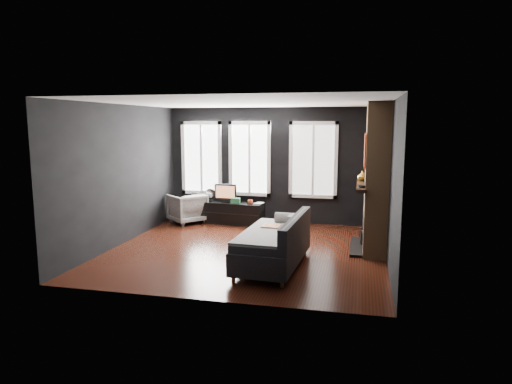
% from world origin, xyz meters
% --- Properties ---
extents(floor, '(5.00, 5.00, 0.00)m').
position_xyz_m(floor, '(0.00, 0.00, 0.00)').
color(floor, black).
rests_on(floor, ground).
extents(ceiling, '(5.00, 5.00, 0.00)m').
position_xyz_m(ceiling, '(0.00, 0.00, 2.70)').
color(ceiling, white).
rests_on(ceiling, ground).
extents(wall_back, '(5.00, 0.02, 2.70)m').
position_xyz_m(wall_back, '(0.00, 2.50, 1.35)').
color(wall_back, black).
rests_on(wall_back, ground).
extents(wall_left, '(0.02, 5.00, 2.70)m').
position_xyz_m(wall_left, '(-2.50, 0.00, 1.35)').
color(wall_left, black).
rests_on(wall_left, ground).
extents(wall_right, '(0.02, 5.00, 2.70)m').
position_xyz_m(wall_right, '(2.50, 0.00, 1.35)').
color(wall_right, black).
rests_on(wall_right, ground).
extents(windows, '(4.00, 0.16, 1.76)m').
position_xyz_m(windows, '(-0.45, 2.46, 2.38)').
color(windows, white).
rests_on(windows, wall_back).
extents(fireplace, '(0.70, 1.62, 2.70)m').
position_xyz_m(fireplace, '(2.30, 0.60, 1.35)').
color(fireplace, '#93724C').
rests_on(fireplace, floor).
extents(sofa, '(1.12, 2.06, 0.86)m').
position_xyz_m(sofa, '(0.65, -0.87, 0.43)').
color(sofa, '#232426').
rests_on(sofa, floor).
extents(stripe_pillow, '(0.13, 0.34, 0.33)m').
position_xyz_m(stripe_pillow, '(0.89, -0.42, 0.62)').
color(stripe_pillow, gray).
rests_on(stripe_pillow, sofa).
extents(armchair, '(1.01, 1.02, 0.77)m').
position_xyz_m(armchair, '(-1.95, 1.95, 0.38)').
color(armchair, silver).
rests_on(armchair, floor).
extents(media_console, '(1.50, 0.60, 0.50)m').
position_xyz_m(media_console, '(-0.88, 2.10, 0.25)').
color(media_console, black).
rests_on(media_console, floor).
extents(monitor, '(0.54, 0.13, 0.48)m').
position_xyz_m(monitor, '(-1.06, 2.15, 0.74)').
color(monitor, black).
rests_on(monitor, media_console).
extents(desk_fan, '(0.24, 0.24, 0.31)m').
position_xyz_m(desk_fan, '(-1.44, 2.18, 0.66)').
color(desk_fan, '#9E9E9E').
rests_on(desk_fan, media_console).
extents(mug, '(0.13, 0.11, 0.12)m').
position_xyz_m(mug, '(-0.43, 2.02, 0.56)').
color(mug, red).
rests_on(mug, media_console).
extents(book, '(0.17, 0.07, 0.24)m').
position_xyz_m(book, '(-0.32, 2.13, 0.62)').
color(book, '#A7A085').
rests_on(book, media_console).
extents(storage_box, '(0.22, 0.16, 0.12)m').
position_xyz_m(storage_box, '(-0.79, 2.05, 0.56)').
color(storage_box, '#29653C').
rests_on(storage_box, media_console).
extents(mantel_vase, '(0.23, 0.24, 0.18)m').
position_xyz_m(mantel_vase, '(2.05, 1.05, 1.32)').
color(mantel_vase, orange).
rests_on(mantel_vase, fireplace).
extents(mantel_clock, '(0.15, 0.15, 0.04)m').
position_xyz_m(mantel_clock, '(2.05, 0.05, 1.25)').
color(mantel_clock, black).
rests_on(mantel_clock, fireplace).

